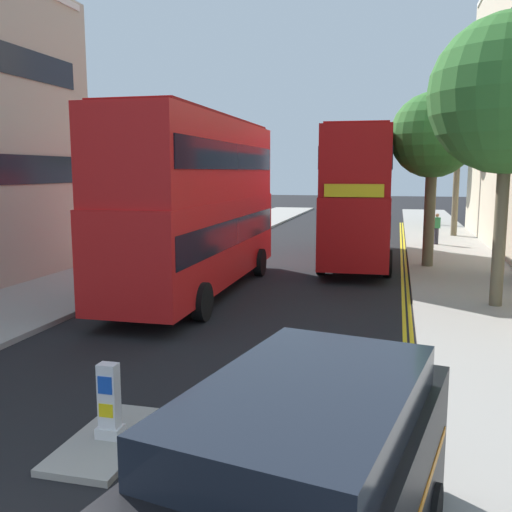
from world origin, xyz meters
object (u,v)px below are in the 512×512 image
keep_left_bollard (109,404)px  double_decker_bus_oncoming (358,193)px  taxi_minivan (296,508)px  double_decker_bus_away (198,200)px  pedestrian_far (437,228)px

keep_left_bollard → double_decker_bus_oncoming: double_decker_bus_oncoming is taller
double_decker_bus_oncoming → taxi_minivan: bearing=-87.5°
taxi_minivan → double_decker_bus_oncoming: bearing=92.5°
keep_left_bollard → double_decker_bus_oncoming: (2.31, 17.73, 2.42)m
double_decker_bus_away → taxi_minivan: (5.44, -12.69, -1.96)m
keep_left_bollard → double_decker_bus_away: bearing=102.5°
keep_left_bollard → pedestrian_far: bearing=75.8°
pedestrian_far → double_decker_bus_away: bearing=-121.1°
taxi_minivan → pedestrian_far: 26.49m
pedestrian_far → taxi_minivan: bearing=-96.1°
keep_left_bollard → taxi_minivan: taxi_minivan is taller
double_decker_bus_oncoming → pedestrian_far: (3.70, 6.04, -2.04)m
double_decker_bus_oncoming → keep_left_bollard: bearing=-97.4°
double_decker_bus_away → pedestrian_far: double_decker_bus_away is taller
double_decker_bus_away → double_decker_bus_oncoming: bearing=59.1°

